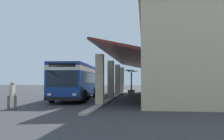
# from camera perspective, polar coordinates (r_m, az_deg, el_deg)

# --- Properties ---
(ground) EXTENTS (120.00, 120.00, 0.00)m
(ground) POSITION_cam_1_polar(r_m,az_deg,el_deg) (27.92, 9.40, -5.87)
(ground) COLOR #38383A
(curb_strip) EXTENTS (28.80, 0.50, 0.12)m
(curb_strip) POSITION_cam_1_polar(r_m,az_deg,el_deg) (26.83, 0.77, -5.92)
(curb_strip) COLOR #9E998E
(curb_strip) RESTS_ON ground
(plaza_building) EXTENTS (24.30, 17.10, 7.11)m
(plaza_building) POSITION_cam_1_polar(r_m,az_deg,el_deg) (27.48, 21.15, 1.62)
(plaza_building) COLOR #C6B793
(plaza_building) RESTS_ON ground
(transit_bus) EXTENTS (11.36, 3.35, 3.34)m
(transit_bus) POSITION_cam_1_polar(r_m,az_deg,el_deg) (23.63, -7.85, -2.04)
(transit_bus) COLOR navy
(transit_bus) RESTS_ON ground
(pedestrian) EXTENTS (0.67, 0.48, 1.64)m
(pedestrian) POSITION_cam_1_polar(r_m,az_deg,el_deg) (16.59, -21.55, -5.04)
(pedestrian) COLOR #726651
(pedestrian) RESTS_ON ground
(potted_palm) EXTENTS (1.66, 1.59, 3.01)m
(potted_palm) POSITION_cam_1_polar(r_m,az_deg,el_deg) (29.81, 4.38, -4.09)
(potted_palm) COLOR gray
(potted_palm) RESTS_ON ground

